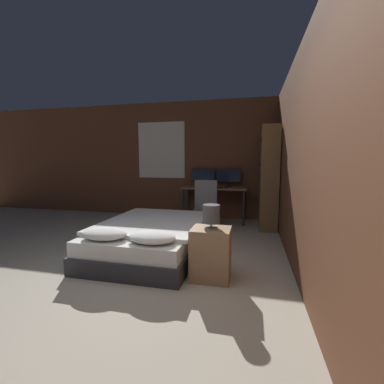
{
  "coord_description": "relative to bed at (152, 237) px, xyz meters",
  "views": [
    {
      "loc": [
        1.22,
        -1.99,
        1.34
      ],
      "look_at": [
        0.13,
        2.69,
        0.75
      ],
      "focal_mm": 24.0,
      "sensor_mm": 36.0,
      "label": 1
    }
  ],
  "objects": [
    {
      "name": "ground_plane",
      "position": [
        0.17,
        -1.39,
        -0.23
      ],
      "size": [
        20.0,
        20.0,
        0.0
      ],
      "primitive_type": "plane",
      "color": "#B2A893"
    },
    {
      "name": "wall_back",
      "position": [
        0.16,
        2.54,
        1.12
      ],
      "size": [
        12.0,
        0.08,
        2.7
      ],
      "color": "brown",
      "rests_on": "ground_plane"
    },
    {
      "name": "wall_side_right",
      "position": [
        1.94,
        0.11,
        1.12
      ],
      "size": [
        0.06,
        12.0,
        2.7
      ],
      "color": "brown",
      "rests_on": "ground_plane"
    },
    {
      "name": "bed",
      "position": [
        0.0,
        0.0,
        0.0
      ],
      "size": [
        1.42,
        1.99,
        0.54
      ],
      "color": "#2D2D33",
      "rests_on": "ground_plane"
    },
    {
      "name": "nightstand",
      "position": [
        0.97,
        -0.62,
        0.06
      ],
      "size": [
        0.43,
        0.37,
        0.59
      ],
      "color": "#997551",
      "rests_on": "ground_plane"
    },
    {
      "name": "bedside_lamp",
      "position": [
        0.97,
        -0.62,
        0.51
      ],
      "size": [
        0.19,
        0.19,
        0.27
      ],
      "color": "gray",
      "rests_on": "nightstand"
    },
    {
      "name": "desk",
      "position": [
        0.6,
        2.16,
        0.43
      ],
      "size": [
        1.39,
        0.61,
        0.76
      ],
      "color": "#846042",
      "rests_on": "ground_plane"
    },
    {
      "name": "monitor_left",
      "position": [
        0.31,
        2.37,
        0.76
      ],
      "size": [
        0.54,
        0.16,
        0.39
      ],
      "color": "black",
      "rests_on": "desk"
    },
    {
      "name": "monitor_right",
      "position": [
        0.89,
        2.37,
        0.76
      ],
      "size": [
        0.54,
        0.16,
        0.39
      ],
      "color": "black",
      "rests_on": "desk"
    },
    {
      "name": "keyboard",
      "position": [
        0.6,
        1.96,
        0.54
      ],
      "size": [
        0.39,
        0.13,
        0.02
      ],
      "color": "black",
      "rests_on": "desk"
    },
    {
      "name": "computer_mouse",
      "position": [
        0.89,
        1.96,
        0.55
      ],
      "size": [
        0.07,
        0.05,
        0.04
      ],
      "color": "black",
      "rests_on": "desk"
    },
    {
      "name": "office_chair",
      "position": [
        0.58,
        1.37,
        0.15
      ],
      "size": [
        0.52,
        0.52,
        0.98
      ],
      "color": "black",
      "rests_on": "ground_plane"
    },
    {
      "name": "bookshelf",
      "position": [
        1.72,
        1.82,
        0.82
      ],
      "size": [
        0.33,
        0.87,
        1.99
      ],
      "color": "brown",
      "rests_on": "ground_plane"
    }
  ]
}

